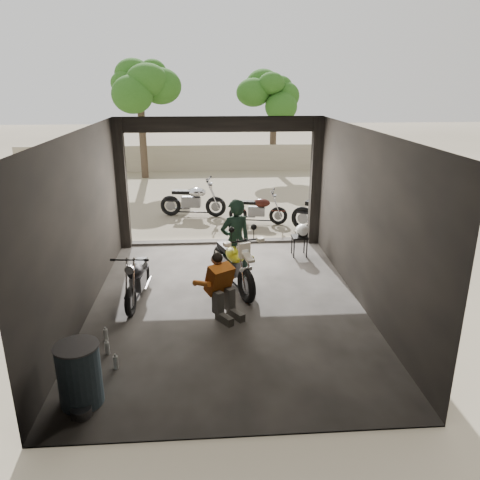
{
  "coord_description": "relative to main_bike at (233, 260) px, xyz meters",
  "views": [
    {
      "loc": [
        -0.32,
        -7.95,
        3.98
      ],
      "look_at": [
        0.29,
        0.6,
        1.07
      ],
      "focal_mm": 35.0,
      "sensor_mm": 36.0,
      "label": 1
    }
  ],
  "objects": [
    {
      "name": "ground",
      "position": [
        -0.16,
        -0.7,
        -0.61
      ],
      "size": [
        80.0,
        80.0,
        0.0
      ],
      "primitive_type": "plane",
      "color": "#7A6D56",
      "rests_on": "ground"
    },
    {
      "name": "outside_bike_a",
      "position": [
        -0.92,
        5.44,
        -0.01
      ],
      "size": [
        1.87,
        1.01,
        1.2
      ],
      "primitive_type": null,
      "rotation": [
        0.0,
        0.0,
        1.41
      ],
      "color": "black",
      "rests_on": "ground"
    },
    {
      "name": "sign_post",
      "position": [
        3.31,
        3.63,
        1.09
      ],
      "size": [
        0.84,
        0.08,
        2.51
      ],
      "rotation": [
        0.0,
        0.0,
        -0.36
      ],
      "color": "black",
      "rests_on": "ground"
    },
    {
      "name": "tree_right",
      "position": [
        2.64,
        13.3,
        2.95
      ],
      "size": [
        2.2,
        2.2,
        5.0
      ],
      "color": "#382B1E",
      "rests_on": "ground"
    },
    {
      "name": "outside_bike_b",
      "position": [
        1.0,
        4.47,
        -0.1
      ],
      "size": [
        1.59,
        0.89,
        1.01
      ],
      "primitive_type": null,
      "rotation": [
        0.0,
        0.0,
        1.38
      ],
      "color": "#3C140E",
      "rests_on": "ground"
    },
    {
      "name": "rider",
      "position": [
        0.07,
        0.34,
        0.28
      ],
      "size": [
        0.75,
        0.62,
        1.77
      ],
      "primitive_type": "imported",
      "rotation": [
        0.0,
        0.0,
        3.49
      ],
      "color": "black",
      "rests_on": "ground"
    },
    {
      "name": "helmet",
      "position": [
        1.74,
        1.71,
        0.05
      ],
      "size": [
        0.38,
        0.39,
        0.3
      ],
      "primitive_type": "ellipsoid",
      "rotation": [
        0.0,
        0.0,
        -0.21
      ],
      "color": "silver",
      "rests_on": "stool"
    },
    {
      "name": "outside_bike_c",
      "position": [
        2.83,
        3.38,
        0.03
      ],
      "size": [
        2.03,
        1.65,
        1.28
      ],
      "primitive_type": null,
      "rotation": [
        0.0,
        0.0,
        1.02
      ],
      "color": "black",
      "rests_on": "ground"
    },
    {
      "name": "main_bike",
      "position": [
        0.0,
        0.0,
        0.0
      ],
      "size": [
        1.3,
        1.97,
        1.22
      ],
      "primitive_type": null,
      "rotation": [
        0.0,
        0.0,
        0.33
      ],
      "color": "beige",
      "rests_on": "ground"
    },
    {
      "name": "boundary_wall",
      "position": [
        -0.16,
        13.3,
        -0.01
      ],
      "size": [
        18.0,
        0.3,
        1.2
      ],
      "primitive_type": "cube",
      "color": "gray",
      "rests_on": "ground"
    },
    {
      "name": "oil_drum",
      "position": [
        -2.16,
        -3.44,
        -0.18
      ],
      "size": [
        0.64,
        0.64,
        0.85
      ],
      "primitive_type": "cylinder",
      "rotation": [
        0.0,
        0.0,
        -0.18
      ],
      "color": "#39505F",
      "rests_on": "ground"
    },
    {
      "name": "left_bike",
      "position": [
        -1.83,
        -0.44,
        -0.1
      ],
      "size": [
        0.75,
        1.57,
        1.03
      ],
      "primitive_type": null,
      "rotation": [
        0.0,
        0.0,
        -0.08
      ],
      "color": "black",
      "rests_on": "ground"
    },
    {
      "name": "mechanic",
      "position": [
        -0.23,
        -1.22,
        -0.04
      ],
      "size": [
        0.91,
        0.97,
        1.13
      ],
      "primitive_type": null,
      "rotation": [
        0.0,
        0.0,
        0.59
      ],
      "color": "#C4611A",
      "rests_on": "ground"
    },
    {
      "name": "stool",
      "position": [
        1.69,
        1.72,
        -0.18
      ],
      "size": [
        0.36,
        0.36,
        0.51
      ],
      "rotation": [
        0.0,
        0.0,
        -0.16
      ],
      "color": "black",
      "rests_on": "ground"
    },
    {
      "name": "tree_left",
      "position": [
        -3.16,
        11.8,
        3.38
      ],
      "size": [
        2.2,
        2.2,
        5.6
      ],
      "color": "#382B1E",
      "rests_on": "ground"
    },
    {
      "name": "garage",
      "position": [
        -0.16,
        -0.16,
        0.67
      ],
      "size": [
        7.0,
        7.13,
        3.2
      ],
      "color": "#2D2B28",
      "rests_on": "ground"
    }
  ]
}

